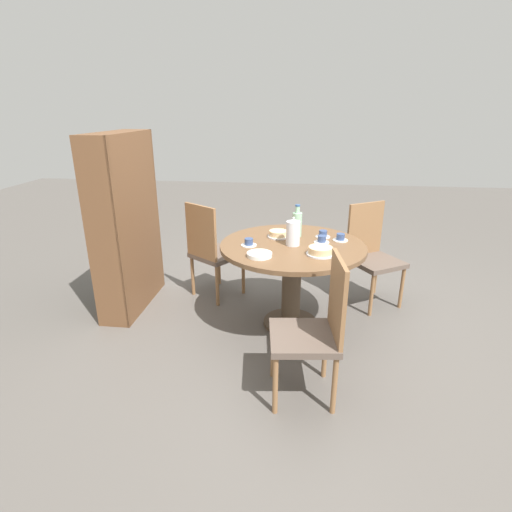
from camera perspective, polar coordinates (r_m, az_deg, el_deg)
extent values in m
plane|color=#56514C|center=(3.59, 4.89, -9.59)|extent=(14.00, 14.00, 0.00)
cylinder|color=#473828|center=(3.58, 4.90, -9.38)|extent=(0.47, 0.47, 0.03)
cylinder|color=#473828|center=(3.42, 5.07, -4.25)|extent=(0.16, 0.16, 0.68)
cylinder|color=brown|center=(3.29, 5.27, 1.39)|extent=(1.20, 1.20, 0.04)
cylinder|color=olive|center=(3.76, 16.18, -5.39)|extent=(0.03, 0.03, 0.41)
cylinder|color=olive|center=(4.00, 20.10, -4.31)|extent=(0.03, 0.03, 0.41)
cylinder|color=olive|center=(4.01, 12.85, -3.44)|extent=(0.03, 0.03, 0.41)
cylinder|color=olive|center=(4.23, 16.72, -2.53)|extent=(0.03, 0.03, 0.41)
cube|color=brown|center=(3.91, 16.79, -0.86)|extent=(0.58, 0.58, 0.04)
cube|color=olive|center=(3.97, 15.33, 3.79)|extent=(0.23, 0.35, 0.51)
cylinder|color=olive|center=(4.05, -1.82, -2.69)|extent=(0.03, 0.03, 0.41)
cylinder|color=olive|center=(4.28, -5.33, -1.42)|extent=(0.03, 0.03, 0.41)
cylinder|color=olive|center=(3.82, -5.55, -4.26)|extent=(0.03, 0.03, 0.41)
cylinder|color=olive|center=(4.07, -9.02, -2.82)|extent=(0.03, 0.03, 0.41)
cube|color=brown|center=(3.97, -5.54, 0.24)|extent=(0.58, 0.58, 0.04)
cube|color=olive|center=(3.76, -7.87, 3.42)|extent=(0.25, 0.34, 0.51)
cylinder|color=olive|center=(2.85, 2.46, -13.46)|extent=(0.03, 0.03, 0.41)
cylinder|color=olive|center=(2.56, 2.77, -17.96)|extent=(0.03, 0.03, 0.41)
cylinder|color=olive|center=(2.88, 9.83, -13.30)|extent=(0.03, 0.03, 0.41)
cylinder|color=olive|center=(2.60, 11.13, -17.68)|extent=(0.03, 0.03, 0.41)
cube|color=brown|center=(2.59, 6.76, -11.46)|extent=(0.47, 0.47, 0.04)
cube|color=olive|center=(2.49, 11.56, -5.91)|extent=(0.40, 0.07, 0.51)
cube|color=brown|center=(4.21, -15.65, 6.05)|extent=(0.04, 0.28, 1.60)
cube|color=brown|center=(3.44, -21.04, 2.31)|extent=(0.04, 0.28, 1.60)
cube|color=brown|center=(3.77, -16.26, 4.35)|extent=(0.92, 0.02, 1.60)
cube|color=brown|center=(4.09, -16.89, -6.22)|extent=(0.85, 0.27, 0.04)
cube|color=brown|center=(3.97, -17.33, -2.30)|extent=(0.85, 0.27, 0.04)
cube|color=brown|center=(3.86, -17.82, 2.09)|extent=(0.85, 0.27, 0.04)
cube|color=brown|center=(3.78, -18.34, 6.70)|extent=(0.85, 0.27, 0.04)
cube|color=brown|center=(3.72, -18.89, 11.49)|extent=(0.85, 0.27, 0.04)
cube|color=brown|center=(3.69, -19.44, 16.11)|extent=(0.85, 0.27, 0.04)
cube|color=black|center=(4.22, -15.71, -3.08)|extent=(0.39, 0.21, 0.26)
cube|color=orange|center=(3.85, -18.19, -6.22)|extent=(0.39, 0.21, 0.19)
cube|color=teal|center=(4.13, -15.98, 0.77)|extent=(0.34, 0.21, 0.24)
cube|color=gold|center=(3.70, -18.89, -1.70)|extent=(0.34, 0.21, 0.26)
cube|color=teal|center=(4.05, -16.37, 5.22)|extent=(0.32, 0.21, 0.26)
cube|color=#28703D|center=(3.59, -19.55, 2.97)|extent=(0.32, 0.21, 0.26)
cube|color=black|center=(3.98, -16.80, 9.70)|extent=(0.31, 0.21, 0.26)
cube|color=teal|center=(3.51, -20.16, 7.71)|extent=(0.31, 0.21, 0.23)
cube|color=teal|center=(3.95, -17.25, 13.92)|extent=(0.31, 0.21, 0.21)
cube|color=black|center=(3.46, -20.83, 12.99)|extent=(0.31, 0.21, 0.24)
cylinder|color=silver|center=(3.23, 5.35, 3.24)|extent=(0.11, 0.11, 0.20)
cone|color=silver|center=(3.20, 5.41, 5.12)|extent=(0.10, 0.10, 0.02)
sphere|color=silver|center=(3.20, 5.42, 5.44)|extent=(0.02, 0.02, 0.02)
cylinder|color=#99C6A3|center=(3.47, 5.88, 4.49)|extent=(0.08, 0.08, 0.21)
cylinder|color=#99C6A3|center=(3.44, 5.96, 6.62)|extent=(0.04, 0.04, 0.06)
cylinder|color=#2D5184|center=(3.43, 5.98, 7.20)|extent=(0.04, 0.04, 0.01)
cylinder|color=silver|center=(3.07, 9.16, 0.28)|extent=(0.21, 0.21, 0.01)
cylinder|color=#DBB784|center=(3.06, 9.20, 0.83)|extent=(0.18, 0.18, 0.05)
cylinder|color=silver|center=(3.46, 3.19, 2.81)|extent=(0.19, 0.19, 0.01)
cylinder|color=#DBB784|center=(3.45, 3.20, 3.27)|extent=(0.16, 0.16, 0.05)
cylinder|color=silver|center=(3.50, 9.52, 2.73)|extent=(0.13, 0.13, 0.01)
cylinder|color=#334775|center=(3.49, 9.55, 3.20)|extent=(0.07, 0.07, 0.05)
cylinder|color=silver|center=(3.43, 11.95, 2.23)|extent=(0.13, 0.13, 0.01)
cylinder|color=#334775|center=(3.42, 11.99, 2.71)|extent=(0.07, 0.07, 0.05)
cylinder|color=silver|center=(3.24, -1.03, 1.56)|extent=(0.13, 0.13, 0.01)
cylinder|color=#334775|center=(3.23, -1.03, 2.07)|extent=(0.07, 0.07, 0.05)
cylinder|color=silver|center=(3.35, 9.35, 1.95)|extent=(0.13, 0.13, 0.01)
cylinder|color=#334775|center=(3.34, 9.38, 2.45)|extent=(0.07, 0.07, 0.05)
cylinder|color=white|center=(3.00, 0.50, 0.02)|extent=(0.19, 0.19, 0.01)
cylinder|color=white|center=(2.99, 0.50, 0.20)|extent=(0.19, 0.19, 0.01)
cylinder|color=white|center=(2.99, 0.50, 0.38)|extent=(0.19, 0.19, 0.01)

